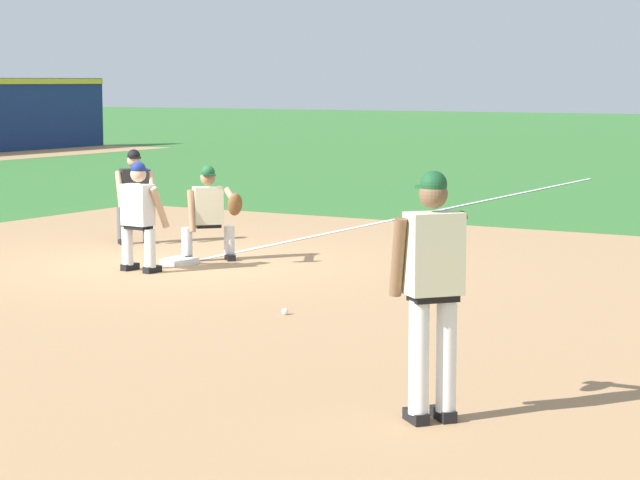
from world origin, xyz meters
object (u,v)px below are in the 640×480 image
object	(u,v)px
first_baseman	(210,209)
baserunner	(139,212)
first_base_bag	(180,261)
baseball	(285,312)
umpire	(134,193)
pitcher	(433,280)

from	to	relation	value
first_baseman	baserunner	size ratio (longest dim) A/B	0.92
first_base_bag	baseball	xyz separation A→B (m)	(-2.39, -3.21, -0.01)
baseball	umpire	xyz separation A→B (m)	(3.82, 5.14, 0.76)
first_base_bag	baseball	size ratio (longest dim) A/B	5.14
first_base_bag	baserunner	xyz separation A→B (m)	(-0.79, 0.06, 0.75)
first_base_bag	umpire	world-z (taller)	umpire
umpire	baserunner	bearing A→B (deg)	-139.86
first_baseman	baserunner	xyz separation A→B (m)	(-1.23, 0.27, 0.06)
pitcher	baserunner	distance (m)	7.94
pitcher	umpire	world-z (taller)	pitcher
first_base_bag	umpire	distance (m)	2.51
first_baseman	baseball	bearing A→B (deg)	-133.38
first_baseman	umpire	distance (m)	2.35
pitcher	baserunner	size ratio (longest dim) A/B	1.27
umpire	pitcher	bearing A→B (deg)	-129.43
first_baseman	umpire	size ratio (longest dim) A/B	0.92
baseball	baserunner	world-z (taller)	baserunner
first_base_bag	pitcher	distance (m)	8.43
first_base_bag	baseball	bearing A→B (deg)	-126.69
pitcher	umpire	distance (m)	10.77
umpire	first_baseman	bearing A→B (deg)	-114.74
first_base_bag	pitcher	size ratio (longest dim) A/B	0.20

